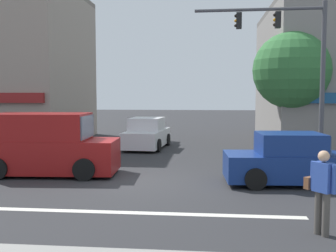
# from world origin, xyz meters

# --- Properties ---
(ground_plane) EXTENTS (120.00, 120.00, 0.00)m
(ground_plane) POSITION_xyz_m (0.00, 0.00, 0.00)
(ground_plane) COLOR #2B2B2D
(lane_marking_stripe) EXTENTS (9.00, 0.24, 0.01)m
(lane_marking_stripe) POSITION_xyz_m (0.00, -3.50, 0.00)
(lane_marking_stripe) COLOR silver
(lane_marking_stripe) RESTS_ON ground
(street_tree) EXTENTS (3.72, 3.72, 5.79)m
(street_tree) POSITION_xyz_m (6.30, 7.30, 3.92)
(street_tree) COLOR #4C3823
(street_tree) RESTS_ON ground
(traffic_light_mast) EXTENTS (4.89, 0.27, 6.20)m
(traffic_light_mast) POSITION_xyz_m (5.57, 2.98, 4.18)
(traffic_light_mast) COLOR #47474C
(traffic_light_mast) RESTS_ON ground
(van_crossing_center) EXTENTS (4.69, 2.23, 2.11)m
(van_crossing_center) POSITION_xyz_m (-3.22, 0.58, 1.01)
(van_crossing_center) COLOR maroon
(van_crossing_center) RESTS_ON ground
(sedan_parked_curbside) EXTENTS (2.13, 4.22, 1.58)m
(sedan_parked_curbside) POSITION_xyz_m (-0.81, 7.60, 0.71)
(sedan_parked_curbside) COLOR silver
(sedan_parked_curbside) RESTS_ON ground
(sedan_crossing_rightbound) EXTENTS (4.19, 2.07, 1.58)m
(sedan_crossing_rightbound) POSITION_xyz_m (4.86, -0.07, 0.71)
(sedan_crossing_rightbound) COLOR navy
(sedan_crossing_rightbound) RESTS_ON ground
(pedestrian_foreground_with_bag) EXTENTS (0.51, 0.65, 1.67)m
(pedestrian_foreground_with_bag) POSITION_xyz_m (4.48, -4.55, 0.95)
(pedestrian_foreground_with_bag) COLOR #4C4742
(pedestrian_foreground_with_bag) RESTS_ON ground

